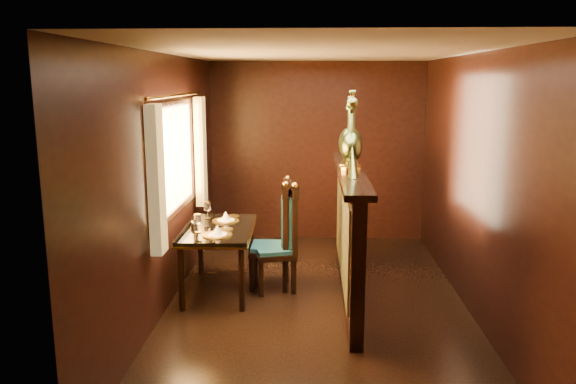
# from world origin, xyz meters

# --- Properties ---
(ground) EXTENTS (5.00, 5.00, 0.00)m
(ground) POSITION_xyz_m (0.00, 0.00, 0.00)
(ground) COLOR black
(ground) RESTS_ON ground
(room_shell) EXTENTS (3.04, 5.04, 2.52)m
(room_shell) POSITION_xyz_m (-0.09, 0.02, 1.58)
(room_shell) COLOR black
(room_shell) RESTS_ON ground
(partition) EXTENTS (0.26, 2.70, 1.36)m
(partition) POSITION_xyz_m (0.32, 0.30, 0.71)
(partition) COLOR black
(partition) RESTS_ON ground
(dining_table) EXTENTS (0.76, 1.23, 0.91)m
(dining_table) POSITION_xyz_m (-1.05, 0.35, 0.64)
(dining_table) COLOR black
(dining_table) RESTS_ON ground
(chair_left) EXTENTS (0.54, 0.56, 1.21)m
(chair_left) POSITION_xyz_m (-0.36, 0.46, 0.63)
(chair_left) COLOR black
(chair_left) RESTS_ON ground
(chair_right) EXTENTS (0.44, 0.49, 1.22)m
(chair_right) POSITION_xyz_m (-0.41, 0.52, 0.63)
(chair_right) COLOR black
(chair_right) RESTS_ON ground
(peacock_left) EXTENTS (0.23, 0.61, 0.73)m
(peacock_left) POSITION_xyz_m (0.33, 0.22, 1.72)
(peacock_left) COLOR #184A37
(peacock_left) RESTS_ON partition
(peacock_right) EXTENTS (0.25, 0.66, 0.79)m
(peacock_right) POSITION_xyz_m (0.33, 0.37, 1.76)
(peacock_right) COLOR #184A37
(peacock_right) RESTS_ON partition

